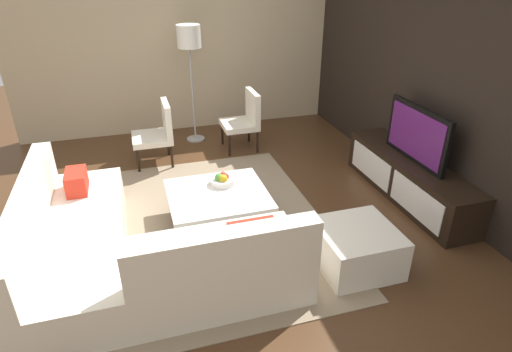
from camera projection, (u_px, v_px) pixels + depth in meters
The scene contains 13 objects.
ground_plane at pixel (212, 229), 4.56m from camera, with size 14.00×14.00×0.00m, color #4C301C.
feature_wall_back at pixel (450, 81), 4.61m from camera, with size 6.40×0.12×2.80m, color black.
side_wall_left at pixel (179, 43), 6.69m from camera, with size 0.12×5.20×2.80m, color #C6B28E.
area_rug at pixel (210, 224), 4.64m from camera, with size 3.21×2.43×0.01m, color gray.
media_console at pixel (409, 179), 5.06m from camera, with size 2.04×0.49×0.50m.
television at pixel (417, 134), 4.80m from camera, with size 1.04×0.06×0.64m.
sectional_couch at pixel (126, 250), 3.78m from camera, with size 2.30×2.35×0.82m.
coffee_table at pixel (218, 207), 4.57m from camera, with size 0.95×1.04×0.38m.
accent_chair_near at pixel (158, 130), 5.83m from camera, with size 0.55×0.53×0.87m.
floor_lamp at pixel (189, 43), 6.12m from camera, with size 0.34×0.34×1.75m.
ottoman at pixel (356, 248), 3.94m from camera, with size 0.70×0.70×0.40m, color silver.
fruit_bowl at pixel (223, 180), 4.64m from camera, with size 0.28×0.28×0.14m.
accent_chair_far at pixel (245, 117), 6.30m from camera, with size 0.54×0.51×0.87m.
Camera 1 is at (3.76, -0.64, 2.60)m, focal length 29.82 mm.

